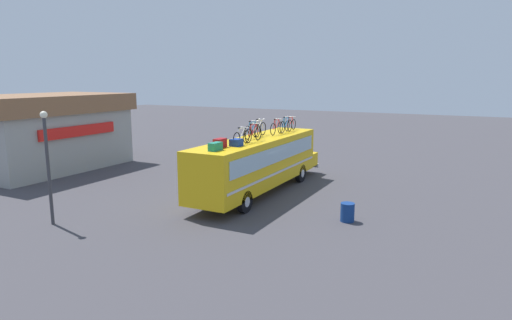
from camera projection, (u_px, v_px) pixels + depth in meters
The scene contains 15 objects.
ground_plane at pixel (257, 194), 24.41m from camera, with size 120.00×120.00×0.00m, color #423F44.
bus at pixel (259, 162), 24.27m from camera, with size 12.26×2.47×3.05m.
luggage_bag_1 at pixel (215, 147), 19.85m from camera, with size 0.72×0.35×0.37m, color #1E7F66.
luggage_bag_2 at pixel (220, 143), 20.69m from camera, with size 0.68×0.37×0.43m, color maroon.
luggage_bag_3 at pixel (236, 143), 21.16m from camera, with size 0.57×0.49×0.34m, color #193899.
rooftop_bicycle_1 at pixel (241, 137), 21.67m from camera, with size 1.61×0.44×0.87m.
rooftop_bicycle_2 at pixel (253, 134), 22.61m from camera, with size 1.80×0.44×0.95m.
rooftop_bicycle_3 at pixel (252, 131), 23.81m from camera, with size 1.82×0.44×0.96m.
rooftop_bicycle_4 at pixel (259, 129), 24.79m from camera, with size 1.69×0.44×0.97m.
rooftop_bicycle_5 at pixel (277, 128), 25.48m from camera, with size 1.69×0.44×0.92m.
rooftop_bicycle_6 at pixel (286, 126), 26.41m from camera, with size 1.79×0.44×0.95m.
rooftop_bicycle_7 at pixel (290, 124), 27.41m from camera, with size 1.66×0.44×0.87m.
roadside_building at pixel (46, 131), 30.59m from camera, with size 10.78×6.83×5.12m.
trash_bin at pixel (347, 212), 19.64m from camera, with size 0.61×0.61×0.83m, color navy.
street_lamp at pixel (47, 159), 18.82m from camera, with size 0.30×0.30×4.90m.
Camera 1 is at (-21.08, -10.75, 6.28)m, focal length 31.28 mm.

